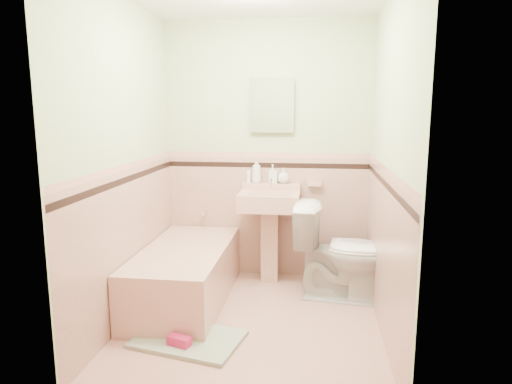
# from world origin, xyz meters

# --- Properties ---
(floor) EXTENTS (2.20, 2.20, 0.00)m
(floor) POSITION_xyz_m (0.00, 0.00, 0.00)
(floor) COLOR tan
(floor) RESTS_ON ground
(wall_back) EXTENTS (2.50, 0.00, 2.50)m
(wall_back) POSITION_xyz_m (0.00, 1.10, 1.25)
(wall_back) COLOR #EFE7C3
(wall_back) RESTS_ON ground
(wall_front) EXTENTS (2.50, 0.00, 2.50)m
(wall_front) POSITION_xyz_m (0.00, -1.10, 1.25)
(wall_front) COLOR #EFE7C3
(wall_front) RESTS_ON ground
(wall_left) EXTENTS (0.00, 2.50, 2.50)m
(wall_left) POSITION_xyz_m (-1.00, 0.00, 1.25)
(wall_left) COLOR #EFE7C3
(wall_left) RESTS_ON ground
(wall_right) EXTENTS (0.00, 2.50, 2.50)m
(wall_right) POSITION_xyz_m (1.00, 0.00, 1.25)
(wall_right) COLOR #EFE7C3
(wall_right) RESTS_ON ground
(wainscot_back) EXTENTS (2.00, 0.00, 2.00)m
(wainscot_back) POSITION_xyz_m (0.00, 1.09, 0.60)
(wainscot_back) COLOR tan
(wainscot_back) RESTS_ON ground
(wainscot_front) EXTENTS (2.00, 0.00, 2.00)m
(wainscot_front) POSITION_xyz_m (0.00, -1.09, 0.60)
(wainscot_front) COLOR tan
(wainscot_front) RESTS_ON ground
(wainscot_left) EXTENTS (0.00, 2.20, 2.20)m
(wainscot_left) POSITION_xyz_m (-0.99, 0.00, 0.60)
(wainscot_left) COLOR tan
(wainscot_left) RESTS_ON ground
(wainscot_right) EXTENTS (0.00, 2.20, 2.20)m
(wainscot_right) POSITION_xyz_m (0.99, 0.00, 0.60)
(wainscot_right) COLOR tan
(wainscot_right) RESTS_ON ground
(accent_back) EXTENTS (2.00, 0.00, 2.00)m
(accent_back) POSITION_xyz_m (0.00, 1.08, 1.12)
(accent_back) COLOR black
(accent_back) RESTS_ON ground
(accent_front) EXTENTS (2.00, 0.00, 2.00)m
(accent_front) POSITION_xyz_m (0.00, -1.08, 1.12)
(accent_front) COLOR black
(accent_front) RESTS_ON ground
(accent_left) EXTENTS (0.00, 2.20, 2.20)m
(accent_left) POSITION_xyz_m (-0.98, 0.00, 1.12)
(accent_left) COLOR black
(accent_left) RESTS_ON ground
(accent_right) EXTENTS (0.00, 2.20, 2.20)m
(accent_right) POSITION_xyz_m (0.98, 0.00, 1.12)
(accent_right) COLOR black
(accent_right) RESTS_ON ground
(cap_back) EXTENTS (2.00, 0.00, 2.00)m
(cap_back) POSITION_xyz_m (0.00, 1.08, 1.22)
(cap_back) COLOR tan
(cap_back) RESTS_ON ground
(cap_front) EXTENTS (2.00, 0.00, 2.00)m
(cap_front) POSITION_xyz_m (0.00, -1.08, 1.22)
(cap_front) COLOR tan
(cap_front) RESTS_ON ground
(cap_left) EXTENTS (0.00, 2.20, 2.20)m
(cap_left) POSITION_xyz_m (-0.98, 0.00, 1.22)
(cap_left) COLOR tan
(cap_left) RESTS_ON ground
(cap_right) EXTENTS (0.00, 2.20, 2.20)m
(cap_right) POSITION_xyz_m (0.98, 0.00, 1.22)
(cap_right) COLOR tan
(cap_right) RESTS_ON ground
(bathtub) EXTENTS (0.70, 1.50, 0.45)m
(bathtub) POSITION_xyz_m (-0.63, 0.33, 0.23)
(bathtub) COLOR tan
(bathtub) RESTS_ON floor
(tub_faucet) EXTENTS (0.04, 0.12, 0.04)m
(tub_faucet) POSITION_xyz_m (-0.63, 1.05, 0.63)
(tub_faucet) COLOR silver
(tub_faucet) RESTS_ON wall_back
(sink) EXTENTS (0.57, 0.48, 0.89)m
(sink) POSITION_xyz_m (0.05, 0.86, 0.45)
(sink) COLOR tan
(sink) RESTS_ON floor
(sink_faucet) EXTENTS (0.02, 0.02, 0.10)m
(sink_faucet) POSITION_xyz_m (0.05, 1.00, 0.95)
(sink_faucet) COLOR silver
(sink_faucet) RESTS_ON sink
(medicine_cabinet) EXTENTS (0.38, 0.04, 0.48)m
(medicine_cabinet) POSITION_xyz_m (0.05, 1.07, 1.70)
(medicine_cabinet) COLOR white
(medicine_cabinet) RESTS_ON wall_back
(soap_dish) EXTENTS (0.13, 0.08, 0.04)m
(soap_dish) POSITION_xyz_m (0.47, 1.06, 0.95)
(soap_dish) COLOR tan
(soap_dish) RESTS_ON wall_back
(soap_bottle_left) EXTENTS (0.12, 0.12, 0.24)m
(soap_bottle_left) POSITION_xyz_m (-0.10, 1.04, 1.07)
(soap_bottle_left) COLOR #B2B2B2
(soap_bottle_left) RESTS_ON sink
(soap_bottle_mid) EXTENTS (0.10, 0.10, 0.18)m
(soap_bottle_mid) POSITION_xyz_m (0.06, 1.04, 1.04)
(soap_bottle_mid) COLOR #B2B2B2
(soap_bottle_mid) RESTS_ON sink
(soap_bottle_right) EXTENTS (0.12, 0.12, 0.15)m
(soap_bottle_right) POSITION_xyz_m (0.17, 1.04, 1.02)
(soap_bottle_right) COLOR #B2B2B2
(soap_bottle_right) RESTS_ON sink
(tube) EXTENTS (0.05, 0.05, 0.12)m
(tube) POSITION_xyz_m (-0.18, 1.04, 1.01)
(tube) COLOR white
(tube) RESTS_ON sink
(toilet) EXTENTS (0.89, 0.57, 0.85)m
(toilet) POSITION_xyz_m (0.73, 0.57, 0.43)
(toilet) COLOR white
(toilet) RESTS_ON floor
(bucket) EXTENTS (0.27, 0.27, 0.27)m
(bucket) POSITION_xyz_m (0.54, 0.83, 0.14)
(bucket) COLOR #1222BC
(bucket) RESTS_ON floor
(bath_mat) EXTENTS (0.84, 0.65, 0.03)m
(bath_mat) POSITION_xyz_m (-0.42, -0.37, 0.02)
(bath_mat) COLOR gray
(bath_mat) RESTS_ON floor
(shoe) EXTENTS (0.18, 0.13, 0.07)m
(shoe) POSITION_xyz_m (-0.45, -0.49, 0.06)
(shoe) COLOR #BF1E59
(shoe) RESTS_ON bath_mat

